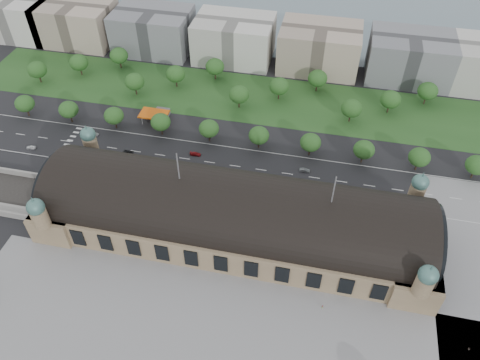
% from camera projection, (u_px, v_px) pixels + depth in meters
% --- Properties ---
extents(ground, '(900.00, 900.00, 0.00)m').
position_uv_depth(ground, '(234.00, 232.00, 184.81)').
color(ground, black).
rests_on(ground, ground).
extents(station, '(150.00, 48.40, 44.30)m').
position_uv_depth(station, '(233.00, 215.00, 177.65)').
color(station, '#99835F').
rests_on(station, ground).
extents(plaza_south, '(190.00, 48.00, 0.12)m').
position_uv_depth(plaza_south, '(234.00, 340.00, 152.44)').
color(plaza_south, gray).
rests_on(plaza_south, ground).
extents(road_slab, '(260.00, 26.00, 0.10)m').
position_uv_depth(road_slab, '(210.00, 162.00, 214.50)').
color(road_slab, black).
rests_on(road_slab, ground).
extents(grass_belt, '(300.00, 45.00, 0.10)m').
position_uv_depth(grass_belt, '(245.00, 97.00, 252.30)').
color(grass_belt, '#244D1F').
rests_on(grass_belt, ground).
extents(petrol_station, '(14.00, 13.00, 5.05)m').
position_uv_depth(petrol_station, '(159.00, 113.00, 236.75)').
color(petrol_station, '#D4560C').
rests_on(petrol_station, ground).
extents(office_0, '(45.00, 32.00, 24.00)m').
position_uv_depth(office_0, '(18.00, 16.00, 295.64)').
color(office_0, silver).
rests_on(office_0, ground).
extents(office_1, '(45.00, 32.00, 24.00)m').
position_uv_depth(office_1, '(77.00, 23.00, 289.54)').
color(office_1, '#B6A28F').
rests_on(office_1, ground).
extents(office_2, '(45.00, 32.00, 24.00)m').
position_uv_depth(office_2, '(153.00, 31.00, 281.90)').
color(office_2, gray).
rests_on(office_2, ground).
extents(office_3, '(45.00, 32.00, 24.00)m').
position_uv_depth(office_3, '(234.00, 39.00, 274.27)').
color(office_3, silver).
rests_on(office_3, ground).
extents(office_4, '(45.00, 32.00, 24.00)m').
position_uv_depth(office_4, '(319.00, 48.00, 266.64)').
color(office_4, '#B6A28F').
rests_on(office_4, ground).
extents(office_5, '(45.00, 32.00, 24.00)m').
position_uv_depth(office_5, '(410.00, 57.00, 259.01)').
color(office_5, gray).
rests_on(office_5, ground).
extents(tree_row_0, '(9.60, 9.60, 11.52)m').
position_uv_depth(tree_row_0, '(25.00, 104.00, 235.11)').
color(tree_row_0, '#2D2116').
rests_on(tree_row_0, ground).
extents(tree_row_1, '(9.60, 9.60, 11.52)m').
position_uv_depth(tree_row_1, '(69.00, 110.00, 231.45)').
color(tree_row_1, '#2D2116').
rests_on(tree_row_1, ground).
extents(tree_row_2, '(9.60, 9.60, 11.52)m').
position_uv_depth(tree_row_2, '(114.00, 116.00, 227.79)').
color(tree_row_2, '#2D2116').
rests_on(tree_row_2, ground).
extents(tree_row_3, '(9.60, 9.60, 11.52)m').
position_uv_depth(tree_row_3, '(161.00, 122.00, 224.12)').
color(tree_row_3, '#2D2116').
rests_on(tree_row_3, ground).
extents(tree_row_4, '(9.60, 9.60, 11.52)m').
position_uv_depth(tree_row_4, '(209.00, 129.00, 220.46)').
color(tree_row_4, '#2D2116').
rests_on(tree_row_4, ground).
extents(tree_row_5, '(9.60, 9.60, 11.52)m').
position_uv_depth(tree_row_5, '(259.00, 135.00, 216.79)').
color(tree_row_5, '#2D2116').
rests_on(tree_row_5, ground).
extents(tree_row_6, '(9.60, 9.60, 11.52)m').
position_uv_depth(tree_row_6, '(311.00, 142.00, 213.13)').
color(tree_row_6, '#2D2116').
rests_on(tree_row_6, ground).
extents(tree_row_7, '(9.60, 9.60, 11.52)m').
position_uv_depth(tree_row_7, '(364.00, 150.00, 209.47)').
color(tree_row_7, '#2D2116').
rests_on(tree_row_7, ground).
extents(tree_row_8, '(9.60, 9.60, 11.52)m').
position_uv_depth(tree_row_8, '(419.00, 157.00, 205.80)').
color(tree_row_8, '#2D2116').
rests_on(tree_row_8, ground).
extents(tree_row_9, '(9.60, 9.60, 11.52)m').
position_uv_depth(tree_row_9, '(477.00, 165.00, 202.14)').
color(tree_row_9, '#2D2116').
rests_on(tree_row_9, ground).
extents(tree_belt_0, '(10.40, 10.40, 12.48)m').
position_uv_depth(tree_belt_0, '(37.00, 70.00, 257.24)').
color(tree_belt_0, '#2D2116').
rests_on(tree_belt_0, ground).
extents(tree_belt_1, '(10.40, 10.40, 12.48)m').
position_uv_depth(tree_belt_1, '(79.00, 62.00, 262.75)').
color(tree_belt_1, '#2D2116').
rests_on(tree_belt_1, ground).
extents(tree_belt_2, '(10.40, 10.40, 12.48)m').
position_uv_depth(tree_belt_2, '(119.00, 56.00, 268.26)').
color(tree_belt_2, '#2D2116').
rests_on(tree_belt_2, ground).
extents(tree_belt_3, '(10.40, 10.40, 12.48)m').
position_uv_depth(tree_belt_3, '(135.00, 82.00, 248.54)').
color(tree_belt_3, '#2D2116').
rests_on(tree_belt_3, ground).
extents(tree_belt_4, '(10.40, 10.40, 12.48)m').
position_uv_depth(tree_belt_4, '(176.00, 74.00, 254.05)').
color(tree_belt_4, '#2D2116').
rests_on(tree_belt_4, ground).
extents(tree_belt_5, '(10.40, 10.40, 12.48)m').
position_uv_depth(tree_belt_5, '(215.00, 67.00, 259.56)').
color(tree_belt_5, '#2D2116').
rests_on(tree_belt_5, ground).
extents(tree_belt_6, '(10.40, 10.40, 12.48)m').
position_uv_depth(tree_belt_6, '(239.00, 94.00, 239.84)').
color(tree_belt_6, '#2D2116').
rests_on(tree_belt_6, ground).
extents(tree_belt_7, '(10.40, 10.40, 12.48)m').
position_uv_depth(tree_belt_7, '(279.00, 86.00, 245.35)').
color(tree_belt_7, '#2D2116').
rests_on(tree_belt_7, ground).
extents(tree_belt_8, '(10.40, 10.40, 12.48)m').
position_uv_depth(tree_belt_8, '(318.00, 78.00, 250.86)').
color(tree_belt_8, '#2D2116').
rests_on(tree_belt_8, ground).
extents(tree_belt_9, '(10.40, 10.40, 12.48)m').
position_uv_depth(tree_belt_9, '(351.00, 108.00, 231.14)').
color(tree_belt_9, '#2D2116').
rests_on(tree_belt_9, ground).
extents(tree_belt_10, '(10.40, 10.40, 12.48)m').
position_uv_depth(tree_belt_10, '(391.00, 99.00, 236.65)').
color(tree_belt_10, '#2D2116').
rests_on(tree_belt_10, ground).
extents(tree_belt_11, '(10.40, 10.40, 12.48)m').
position_uv_depth(tree_belt_11, '(428.00, 91.00, 242.16)').
color(tree_belt_11, '#2D2116').
rests_on(tree_belt_11, ground).
extents(traffic_car_0, '(4.67, 2.25, 1.54)m').
position_uv_depth(traffic_car_0, '(31.00, 147.00, 221.04)').
color(traffic_car_0, silver).
rests_on(traffic_car_0, ground).
extents(traffic_car_1, '(4.48, 1.83, 1.44)m').
position_uv_depth(traffic_car_1, '(94.00, 134.00, 228.39)').
color(traffic_car_1, gray).
rests_on(traffic_car_1, ground).
extents(traffic_car_2, '(4.99, 2.49, 1.36)m').
position_uv_depth(traffic_car_2, '(128.00, 152.00, 218.57)').
color(traffic_car_2, black).
rests_on(traffic_car_2, ground).
extents(traffic_car_3, '(5.20, 2.32, 1.48)m').
position_uv_depth(traffic_car_3, '(195.00, 154.00, 217.58)').
color(traffic_car_3, maroon).
rests_on(traffic_car_3, ground).
extents(traffic_car_5, '(4.69, 1.65, 1.54)m').
position_uv_depth(traffic_car_5, '(305.00, 170.00, 209.51)').
color(traffic_car_5, slate).
rests_on(traffic_car_5, ground).
extents(traffic_car_6, '(5.25, 2.78, 1.41)m').
position_uv_depth(traffic_car_6, '(414.00, 200.00, 196.56)').
color(traffic_car_6, silver).
rests_on(traffic_car_6, ground).
extents(parked_car_0, '(5.18, 3.82, 1.63)m').
position_uv_depth(parked_car_0, '(87.00, 169.00, 210.03)').
color(parked_car_0, black).
rests_on(parked_car_0, ground).
extents(parked_car_1, '(5.25, 3.81, 1.33)m').
position_uv_depth(parked_car_1, '(115.00, 173.00, 208.15)').
color(parked_car_1, maroon).
rests_on(parked_car_1, ground).
extents(parked_car_2, '(4.78, 4.32, 1.34)m').
position_uv_depth(parked_car_2, '(116.00, 173.00, 208.22)').
color(parked_car_2, '#1C274F').
rests_on(parked_car_2, ground).
extents(parked_car_3, '(4.35, 3.19, 1.38)m').
position_uv_depth(parked_car_3, '(110.00, 173.00, 208.45)').
color(parked_car_3, slate).
rests_on(parked_car_3, ground).
extents(parked_car_4, '(4.95, 4.21, 1.60)m').
position_uv_depth(parked_car_4, '(127.00, 173.00, 208.23)').
color(parked_car_4, silver).
rests_on(parked_car_4, ground).
extents(parked_car_5, '(4.99, 4.32, 1.28)m').
position_uv_depth(parked_car_5, '(165.00, 182.00, 204.50)').
color(parked_car_5, gray).
rests_on(parked_car_5, ground).
extents(parked_car_6, '(4.90, 3.49, 1.32)m').
position_uv_depth(parked_car_6, '(204.00, 188.00, 201.82)').
color(parked_car_6, black).
rests_on(parked_car_6, ground).
extents(bus_west, '(13.40, 3.57, 3.70)m').
position_uv_depth(bus_west, '(192.00, 173.00, 206.42)').
color(bus_west, '#D24A21').
rests_on(bus_west, ground).
extents(bus_mid, '(11.10, 3.38, 3.05)m').
position_uv_depth(bus_mid, '(260.00, 178.00, 204.72)').
color(bus_mid, silver).
rests_on(bus_mid, ground).
extents(bus_east, '(11.92, 3.75, 3.27)m').
position_uv_depth(bus_east, '(340.00, 197.00, 196.50)').
color(bus_east, '#BAB7AD').
rests_on(bus_east, ground).
extents(pedestrian_0, '(0.81, 0.56, 1.52)m').
position_uv_depth(pedestrian_0, '(322.00, 307.00, 160.17)').
color(pedestrian_0, gray).
rests_on(pedestrian_0, ground).
extents(pedestrian_2, '(0.79, 0.85, 1.53)m').
position_uv_depth(pedestrian_2, '(469.00, 349.00, 149.38)').
color(pedestrian_2, gray).
rests_on(pedestrian_2, ground).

